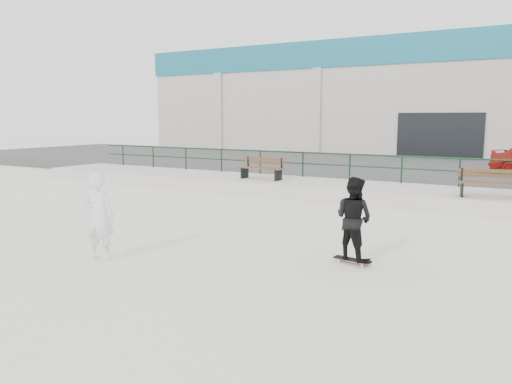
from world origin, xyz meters
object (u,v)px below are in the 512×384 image
Objects in this scene: bench_right at (489,183)px; skateboard at (352,260)px; bench_left at (262,168)px; seated_skater at (99,216)px; standing_skater at (354,218)px.

bench_right reaches higher than skateboard.
bench_right is (8.22, -0.51, 0.00)m from bench_left.
seated_skater is at bearing -145.45° from skateboard.
bench_right is at bearing -1.78° from bench_left.
standing_skater is 0.91× the size of seated_skater.
bench_left is at bearing -92.00° from seated_skater.
bench_left is 1.03× the size of seated_skater.
seated_skater is (1.77, -10.01, -0.01)m from bench_left.
standing_skater is 5.16m from seated_skater.
bench_right is at bearing 83.41° from skateboard.
standing_skater reaches higher than bench_right.
seated_skater reaches higher than standing_skater.
standing_skater is (-1.84, -7.18, 0.00)m from bench_right.
standing_skater is at bearing -145.65° from skateboard.
bench_left is at bearing -32.50° from standing_skater.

